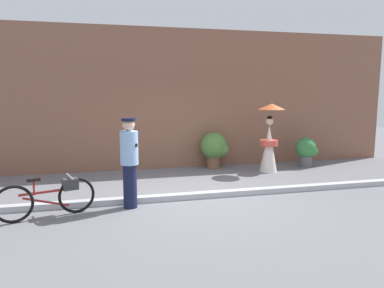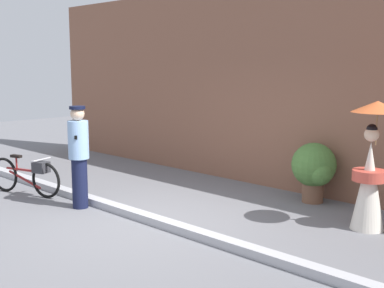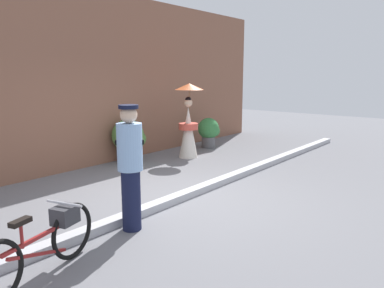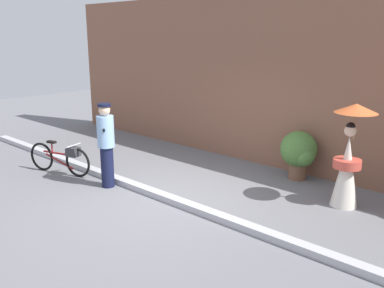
# 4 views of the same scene
# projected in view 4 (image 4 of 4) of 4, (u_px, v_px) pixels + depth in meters

# --- Properties ---
(ground_plane) EXTENTS (30.00, 30.00, 0.00)m
(ground_plane) POSITION_uv_depth(u_px,v_px,m) (167.00, 201.00, 7.86)
(ground_plane) COLOR slate
(building_wall) EXTENTS (14.00, 0.40, 3.99)m
(building_wall) POSITION_uv_depth(u_px,v_px,m) (269.00, 80.00, 9.75)
(building_wall) COLOR brown
(building_wall) RESTS_ON ground_plane
(sidewalk_curb) EXTENTS (14.00, 0.20, 0.12)m
(sidewalk_curb) POSITION_uv_depth(u_px,v_px,m) (167.00, 198.00, 7.85)
(sidewalk_curb) COLOR #B2B2B7
(sidewalk_curb) RESTS_ON ground_plane
(bicycle_near_officer) EXTENTS (1.65, 0.62, 0.74)m
(bicycle_near_officer) POSITION_uv_depth(u_px,v_px,m) (62.00, 157.00, 9.28)
(bicycle_near_officer) COLOR black
(bicycle_near_officer) RESTS_ON ground_plane
(person_officer) EXTENTS (0.34, 0.34, 1.72)m
(person_officer) POSITION_uv_depth(u_px,v_px,m) (106.00, 143.00, 8.38)
(person_officer) COLOR #141938
(person_officer) RESTS_ON ground_plane
(person_with_parasol) EXTENTS (0.73, 0.73, 1.89)m
(person_with_parasol) POSITION_uv_depth(u_px,v_px,m) (348.00, 158.00, 7.41)
(person_with_parasol) COLOR silver
(person_with_parasol) RESTS_ON ground_plane
(potted_plant_by_door) EXTENTS (0.79, 0.78, 1.06)m
(potted_plant_by_door) POSITION_uv_depth(u_px,v_px,m) (299.00, 152.00, 8.89)
(potted_plant_by_door) COLOR brown
(potted_plant_by_door) RESTS_ON ground_plane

